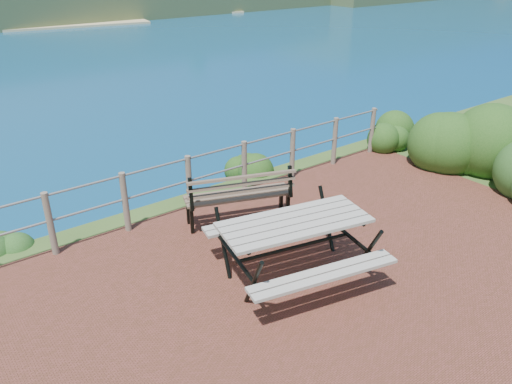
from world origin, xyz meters
The scene contains 8 objects.
ground centered at (0.00, 0.00, 0.00)m, with size 10.00×7.00×0.12m, color brown.
safety_railing centered at (0.00, 3.35, 0.57)m, with size 9.40×0.10×1.00m.
picnic_table centered at (0.16, 0.84, 0.54)m, with size 2.12×1.70×0.84m.
park_bench centered at (0.43, 2.53, 0.64)m, with size 1.78×1.00×0.98m.
shrub_right_front centered at (5.42, 1.74, 0.00)m, with size 1.61×1.61×2.28m, color #1A4615.
shrub_right_edge centered at (5.22, 3.28, 0.00)m, with size 0.96×0.96×1.37m, color #1A4615.
shrub_lip_west centered at (-2.85, 4.20, 0.00)m, with size 0.69×0.69×0.40m, color #2B501E.
shrub_lip_east centered at (1.96, 4.24, 0.00)m, with size 0.80×0.80×0.55m, color #1A4615.
Camera 1 is at (-3.70, -3.43, 4.06)m, focal length 35.00 mm.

